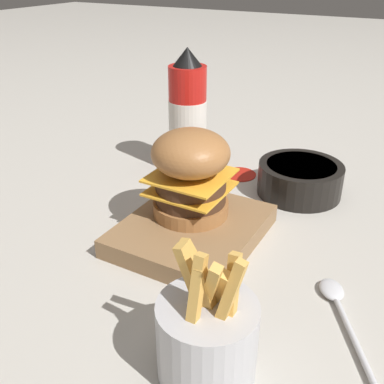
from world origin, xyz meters
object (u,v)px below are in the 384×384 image
Objects in this scene: serving_board at (192,230)px; side_bowl at (300,178)px; ketchup_bottle at (188,117)px; burger at (191,173)px; spoon at (338,303)px; fries_basket at (207,336)px.

serving_board is 0.24m from side_bowl.
ketchup_bottle reaches higher than side_bowl.
side_bowl is at bearing -88.59° from ketchup_bottle.
burger is 0.27m from spoon.
side_bowl is (0.22, -0.10, 0.02)m from serving_board.
side_bowl reaches higher than spoon.
burger is at bearing -149.13° from ketchup_bottle.
ketchup_bottle is 0.45m from spoon.
burger is at bearing 44.10° from spoon.
serving_board is 1.42× the size of spoon.
side_bowl is at bearing -3.95° from spoon.
serving_board is at bearing -146.48° from burger.
fries_basket is 0.19m from spoon.
burger is 0.56× the size of ketchup_bottle.
side_bowl is (0.20, -0.11, -0.07)m from burger.
serving_board is at bearing -148.85° from ketchup_bottle.
burger reaches higher than fries_basket.
ketchup_bottle is at bearing 30.87° from burger.
burger is 0.90× the size of side_bowl.
burger is 0.28m from fries_basket.
spoon is at bearing -101.21° from serving_board.
spoon is (0.16, -0.09, -0.04)m from fries_basket.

